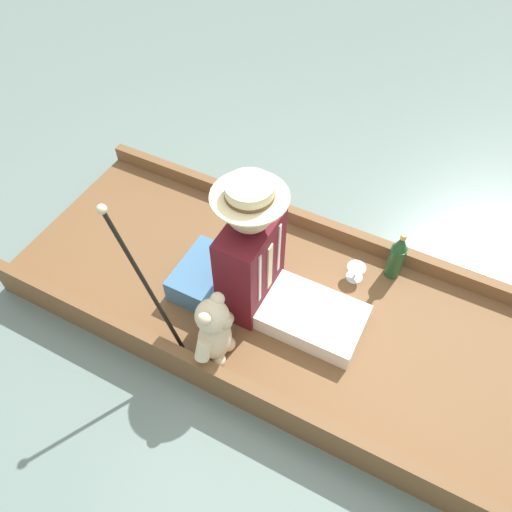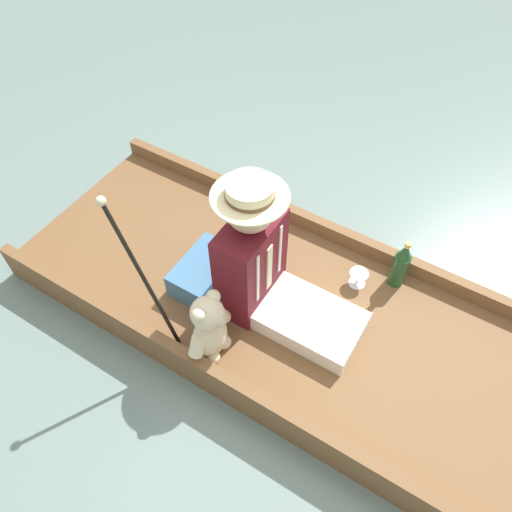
% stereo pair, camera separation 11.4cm
% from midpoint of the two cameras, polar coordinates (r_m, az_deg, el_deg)
% --- Properties ---
extents(ground_plane, '(16.00, 16.00, 0.00)m').
position_cam_midpoint_polar(ground_plane, '(2.86, 5.01, -7.39)').
color(ground_plane, slate).
extents(punt_boat, '(1.19, 3.16, 0.25)m').
position_cam_midpoint_polar(punt_boat, '(2.79, 5.12, -6.52)').
color(punt_boat, brown).
rests_on(punt_boat, ground_plane).
extents(seat_cushion, '(0.39, 0.27, 0.15)m').
position_cam_midpoint_polar(seat_cushion, '(2.77, -4.50, -1.97)').
color(seat_cushion, teal).
rests_on(seat_cushion, punt_boat).
extents(seated_person, '(0.39, 0.80, 0.84)m').
position_cam_midpoint_polar(seated_person, '(2.47, 2.42, -1.35)').
color(seated_person, white).
rests_on(seated_person, punt_boat).
extents(teddy_bear, '(0.31, 0.18, 0.44)m').
position_cam_midpoint_polar(teddy_bear, '(2.42, -3.94, -8.33)').
color(teddy_bear, beige).
rests_on(teddy_bear, punt_boat).
extents(wine_glass, '(0.11, 0.11, 0.09)m').
position_cam_midpoint_polar(wine_glass, '(2.83, 12.76, -2.33)').
color(wine_glass, silver).
rests_on(wine_glass, punt_boat).
extents(walking_cane, '(0.04, 0.28, 0.92)m').
position_cam_midpoint_polar(walking_cane, '(2.26, -11.96, -1.37)').
color(walking_cane, black).
rests_on(walking_cane, punt_boat).
extents(champagne_bottle, '(0.09, 0.09, 0.33)m').
position_cam_midpoint_polar(champagne_bottle, '(2.82, 17.33, -0.98)').
color(champagne_bottle, '#1E4723').
rests_on(champagne_bottle, punt_boat).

